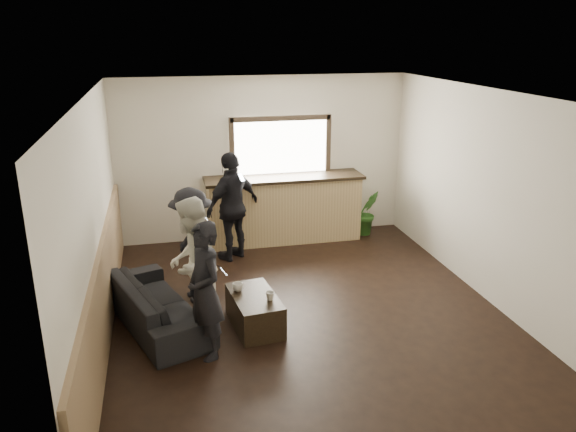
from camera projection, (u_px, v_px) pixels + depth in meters
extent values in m
cube|color=black|center=(306.00, 312.00, 7.32)|extent=(5.00, 6.00, 0.01)
cube|color=silver|center=(309.00, 95.00, 6.44)|extent=(5.00, 6.00, 0.01)
cube|color=silver|center=(263.00, 159.00, 9.65)|extent=(5.00, 0.01, 2.80)
cube|color=silver|center=(412.00, 333.00, 4.10)|extent=(5.00, 0.01, 2.80)
cube|color=silver|center=(94.00, 226.00, 6.35)|extent=(0.01, 6.00, 2.80)
cube|color=silver|center=(490.00, 198.00, 7.41)|extent=(0.01, 6.00, 2.80)
cube|color=#9F7E59|center=(105.00, 293.00, 6.62)|extent=(0.06, 5.90, 1.10)
cube|color=tan|center=(284.00, 210.00, 9.69)|extent=(2.60, 0.60, 1.10)
cube|color=black|center=(284.00, 178.00, 9.51)|extent=(2.70, 0.68, 0.05)
cube|color=white|center=(280.00, 147.00, 9.62)|extent=(1.60, 0.06, 0.90)
cube|color=#3F3326|center=(281.00, 118.00, 9.43)|extent=(1.72, 0.08, 0.08)
cube|color=#3F3326|center=(232.00, 149.00, 9.41)|extent=(0.08, 0.08, 1.06)
cube|color=#3F3326|center=(328.00, 145.00, 9.77)|extent=(0.08, 0.08, 1.06)
imported|color=black|center=(157.00, 304.00, 6.94)|extent=(1.39, 2.10, 0.57)
cube|color=black|center=(255.00, 311.00, 6.93)|extent=(0.63, 0.99, 0.42)
imported|color=silver|center=(238.00, 287.00, 6.97)|extent=(0.18, 0.18, 0.10)
imported|color=silver|center=(270.00, 296.00, 6.74)|extent=(0.14, 0.14, 0.10)
imported|color=#2D6623|center=(367.00, 212.00, 10.03)|extent=(0.49, 0.42, 0.81)
imported|color=black|center=(205.00, 291.00, 6.14)|extent=(0.55, 0.67, 1.58)
cube|color=black|center=(222.00, 271.00, 6.19)|extent=(0.11, 0.10, 0.12)
cube|color=white|center=(222.00, 270.00, 6.18)|extent=(0.09, 0.09, 0.11)
imported|color=silver|center=(192.00, 263.00, 6.79)|extent=(0.84, 0.95, 1.64)
cube|color=black|center=(209.00, 251.00, 6.71)|extent=(0.11, 0.10, 0.12)
cube|color=white|center=(209.00, 251.00, 6.70)|extent=(0.09, 0.09, 0.11)
imported|color=black|center=(192.00, 245.00, 7.48)|extent=(0.75, 1.10, 1.56)
cube|color=black|center=(207.00, 220.00, 7.46)|extent=(0.10, 0.09, 0.12)
cube|color=white|center=(207.00, 220.00, 7.45)|extent=(0.09, 0.08, 0.11)
imported|color=black|center=(233.00, 206.00, 8.82)|extent=(1.08, 0.92, 1.74)
cube|color=black|center=(241.00, 177.00, 8.52)|extent=(0.11, 0.12, 0.12)
cube|color=white|center=(241.00, 177.00, 8.51)|extent=(0.10, 0.10, 0.11)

